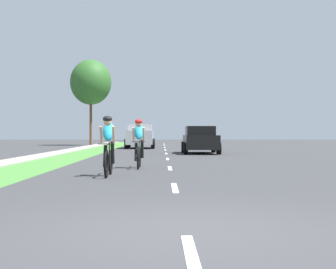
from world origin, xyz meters
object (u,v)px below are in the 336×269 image
Objects in this scene: cyclist_trailing at (139,143)px; sedan_black at (200,140)px; cyclist_lead at (108,145)px; street_tree_far at (91,82)px; suv_silver at (140,136)px.

sedan_black is (2.90, 11.39, -0.04)m from cyclist_trailing.
street_tree_far is at bearing 99.06° from cyclist_lead.
sedan_black is at bearing -63.87° from street_tree_far.
street_tree_far is (-5.10, 31.96, 5.00)m from cyclist_lead.
sedan_black is at bearing 76.01° from cyclist_lead.
suv_silver reaches higher than cyclist_lead.
cyclist_trailing is at bearing -87.65° from suv_silver.
sedan_black is at bearing -68.11° from suv_silver.
cyclist_lead is 0.22× the size of street_tree_far.
cyclist_trailing is 0.22× the size of street_tree_far.
suv_silver is (-0.18, 23.63, 0.14)m from cyclist_lead.
street_tree_far is at bearing 120.54° from suv_silver.
suv_silver is at bearing 90.44° from cyclist_lead.
street_tree_far reaches higher than suv_silver.
cyclist_lead is 0.37× the size of suv_silver.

